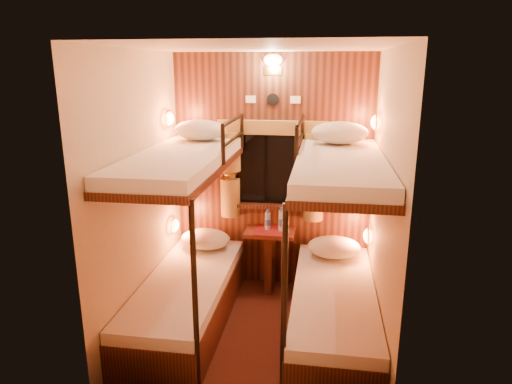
% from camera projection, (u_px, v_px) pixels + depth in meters
% --- Properties ---
extents(floor, '(2.10, 2.10, 0.00)m').
position_uv_depth(floor, '(257.00, 333.00, 4.01)').
color(floor, black).
rests_on(floor, ground).
extents(ceiling, '(2.10, 2.10, 0.00)m').
position_uv_depth(ceiling, '(258.00, 47.00, 3.37)').
color(ceiling, silver).
rests_on(ceiling, wall_back).
extents(wall_back, '(2.40, 0.00, 2.40)m').
position_uv_depth(wall_back, '(273.00, 173.00, 4.69)').
color(wall_back, '#C6B293').
rests_on(wall_back, floor).
extents(wall_front, '(2.40, 0.00, 2.40)m').
position_uv_depth(wall_front, '(231.00, 252.00, 2.69)').
color(wall_front, '#C6B293').
rests_on(wall_front, floor).
extents(wall_left, '(0.00, 2.40, 2.40)m').
position_uv_depth(wall_left, '(140.00, 197.00, 3.84)').
color(wall_left, '#C6B293').
rests_on(wall_left, floor).
extents(wall_right, '(0.00, 2.40, 2.40)m').
position_uv_depth(wall_right, '(384.00, 208.00, 3.54)').
color(wall_right, '#C6B293').
rests_on(wall_right, floor).
extents(back_panel, '(2.00, 0.03, 2.40)m').
position_uv_depth(back_panel, '(272.00, 174.00, 4.68)').
color(back_panel, black).
rests_on(back_panel, floor).
extents(bunk_left, '(0.72, 1.90, 1.82)m').
position_uv_depth(bunk_left, '(186.00, 266.00, 4.02)').
color(bunk_left, black).
rests_on(bunk_left, floor).
extents(bunk_right, '(0.72, 1.90, 1.82)m').
position_uv_depth(bunk_right, '(335.00, 276.00, 3.83)').
color(bunk_right, black).
rests_on(bunk_right, floor).
extents(window, '(1.00, 0.12, 0.79)m').
position_uv_depth(window, '(272.00, 176.00, 4.65)').
color(window, black).
rests_on(window, back_panel).
extents(curtains, '(1.10, 0.22, 1.00)m').
position_uv_depth(curtains, '(272.00, 169.00, 4.60)').
color(curtains, olive).
rests_on(curtains, back_panel).
extents(back_fixtures, '(0.54, 0.09, 0.48)m').
position_uv_depth(back_fixtures, '(273.00, 68.00, 4.37)').
color(back_fixtures, black).
rests_on(back_fixtures, back_panel).
extents(reading_lamps, '(2.00, 0.20, 1.25)m').
position_uv_depth(reading_lamps, '(268.00, 177.00, 4.35)').
color(reading_lamps, orange).
rests_on(reading_lamps, wall_left).
extents(table, '(0.50, 0.34, 0.66)m').
position_uv_depth(table, '(270.00, 252.00, 4.71)').
color(table, '#582314').
rests_on(table, floor).
extents(bottle_left, '(0.06, 0.06, 0.22)m').
position_uv_depth(bottle_left, '(268.00, 221.00, 4.64)').
color(bottle_left, '#99BFE5').
rests_on(bottle_left, table).
extents(bottle_right, '(0.07, 0.07, 0.25)m').
position_uv_depth(bottle_right, '(282.00, 221.00, 4.59)').
color(bottle_right, '#99BFE5').
rests_on(bottle_right, table).
extents(sachet_a, '(0.10, 0.09, 0.01)m').
position_uv_depth(sachet_a, '(283.00, 230.00, 4.64)').
color(sachet_a, silver).
rests_on(sachet_a, table).
extents(sachet_b, '(0.08, 0.07, 0.00)m').
position_uv_depth(sachet_b, '(283.00, 229.00, 4.69)').
color(sachet_b, silver).
rests_on(sachet_b, table).
extents(pillow_lower_left, '(0.51, 0.36, 0.20)m').
position_uv_depth(pillow_lower_left, '(205.00, 239.00, 4.67)').
color(pillow_lower_left, silver).
rests_on(pillow_lower_left, bunk_left).
extents(pillow_lower_right, '(0.52, 0.37, 0.20)m').
position_uv_depth(pillow_lower_right, '(334.00, 247.00, 4.45)').
color(pillow_lower_right, silver).
rests_on(pillow_lower_right, bunk_right).
extents(pillow_upper_left, '(0.49, 0.35, 0.19)m').
position_uv_depth(pillow_upper_left, '(200.00, 130.00, 4.31)').
color(pillow_upper_left, silver).
rests_on(pillow_upper_left, bunk_left).
extents(pillow_upper_right, '(0.51, 0.36, 0.20)m').
position_uv_depth(pillow_upper_right, '(340.00, 133.00, 4.10)').
color(pillow_upper_right, silver).
rests_on(pillow_upper_right, bunk_right).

